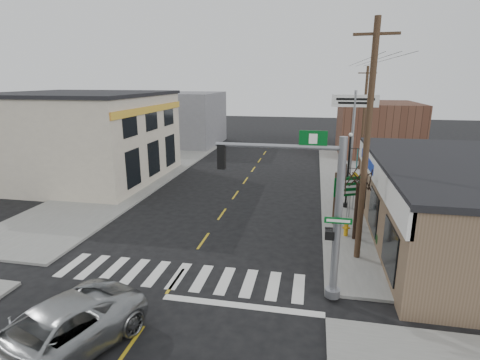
% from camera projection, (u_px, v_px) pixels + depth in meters
% --- Properties ---
extents(ground, '(140.00, 140.00, 0.00)m').
position_uv_depth(ground, '(176.00, 281.00, 15.38)').
color(ground, black).
rests_on(ground, ground).
extents(sidewalk_right, '(6.00, 38.00, 0.13)m').
position_uv_depth(sidewalk_right, '(365.00, 197.00, 25.99)').
color(sidewalk_right, slate).
rests_on(sidewalk_right, ground).
extents(sidewalk_left, '(6.00, 38.00, 0.13)m').
position_uv_depth(sidewalk_left, '(126.00, 184.00, 29.36)').
color(sidewalk_left, slate).
rests_on(sidewalk_left, ground).
extents(center_line, '(0.12, 56.00, 0.01)m').
position_uv_depth(center_line, '(222.00, 214.00, 22.96)').
color(center_line, gold).
rests_on(center_line, ground).
extents(crosswalk, '(11.00, 2.20, 0.01)m').
position_uv_depth(crosswalk, '(179.00, 276.00, 15.76)').
color(crosswalk, silver).
rests_on(crosswalk, ground).
extents(left_building, '(12.00, 12.00, 6.80)m').
position_uv_depth(left_building, '(83.00, 138.00, 30.18)').
color(left_building, '#BEB49E').
rests_on(left_building, ground).
extents(bldg_distant_right, '(8.00, 10.00, 5.60)m').
position_uv_depth(bldg_distant_right, '(377.00, 128.00, 40.81)').
color(bldg_distant_right, brown).
rests_on(bldg_distant_right, ground).
extents(bldg_distant_left, '(9.00, 10.00, 6.40)m').
position_uv_depth(bldg_distant_left, '(182.00, 119.00, 46.90)').
color(bldg_distant_left, slate).
rests_on(bldg_distant_left, ground).
extents(suv, '(4.47, 6.37, 1.61)m').
position_uv_depth(suv, '(49.00, 338.00, 10.78)').
color(suv, '#9C9FA1').
rests_on(suv, ground).
extents(traffic_signal_pole, '(4.90, 0.38, 6.21)m').
position_uv_depth(traffic_signal_pole, '(318.00, 202.00, 13.23)').
color(traffic_signal_pole, gray).
rests_on(traffic_signal_pole, sidewalk_right).
extents(guide_sign, '(1.70, 0.14, 2.98)m').
position_uv_depth(guide_sign, '(348.00, 192.00, 20.42)').
color(guide_sign, '#44301F').
rests_on(guide_sign, sidewalk_right).
extents(fire_hydrant, '(0.24, 0.24, 0.77)m').
position_uv_depth(fire_hydrant, '(346.00, 228.00, 19.39)').
color(fire_hydrant, orange).
rests_on(fire_hydrant, sidewalk_right).
extents(ped_crossing_sign, '(0.94, 0.07, 2.41)m').
position_uv_depth(ped_crossing_sign, '(354.00, 184.00, 22.97)').
color(ped_crossing_sign, gray).
rests_on(ped_crossing_sign, sidewalk_right).
extents(lamp_post, '(0.62, 0.48, 4.75)m').
position_uv_depth(lamp_post, '(349.00, 165.00, 23.10)').
color(lamp_post, black).
rests_on(lamp_post, sidewalk_right).
extents(dance_center_sign, '(3.34, 0.21, 7.10)m').
position_uv_depth(dance_center_sign, '(354.00, 115.00, 27.55)').
color(dance_center_sign, gray).
rests_on(dance_center_sign, sidewalk_right).
extents(bare_tree, '(2.22, 2.22, 4.43)m').
position_uv_depth(bare_tree, '(359.00, 172.00, 18.21)').
color(bare_tree, black).
rests_on(bare_tree, sidewalk_right).
extents(shrub_front, '(1.25, 1.25, 0.94)m').
position_uv_depth(shrub_front, '(389.00, 240.00, 17.80)').
color(shrub_front, '#193E16').
rests_on(shrub_front, sidewalk_right).
extents(shrub_back, '(1.06, 1.06, 0.79)m').
position_uv_depth(shrub_back, '(389.00, 212.00, 21.75)').
color(shrub_back, black).
rests_on(shrub_back, sidewalk_right).
extents(utility_pole_near, '(1.79, 0.27, 10.28)m').
position_uv_depth(utility_pole_near, '(367.00, 143.00, 15.81)').
color(utility_pole_near, '#4E3721').
rests_on(utility_pole_near, sidewalk_right).
extents(utility_pole_far, '(1.56, 0.23, 8.96)m').
position_uv_depth(utility_pole_far, '(364.00, 118.00, 32.63)').
color(utility_pole_far, '#40251A').
rests_on(utility_pole_far, sidewalk_right).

